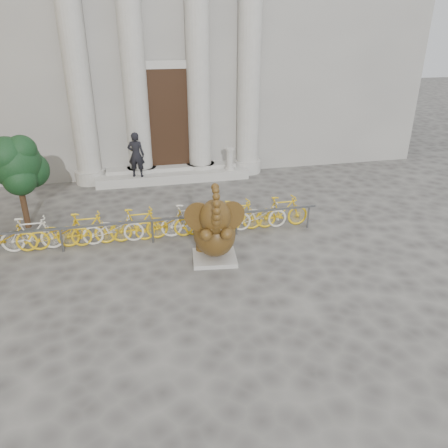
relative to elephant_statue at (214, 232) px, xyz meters
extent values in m
plane|color=#474442|center=(-0.31, -2.54, -0.83)|extent=(80.00, 80.00, 0.00)
cube|color=gray|center=(-0.31, 12.46, 5.17)|extent=(22.00, 10.00, 12.00)
cube|color=black|center=(-0.31, 7.38, 1.47)|extent=(2.40, 0.16, 4.00)
cylinder|color=#A8A59E|center=(-3.51, 7.26, 3.17)|extent=(0.90, 0.90, 8.00)
cylinder|color=#A8A59E|center=(-1.51, 7.26, 3.17)|extent=(0.90, 0.90, 8.00)
cylinder|color=#A8A59E|center=(0.89, 7.26, 3.17)|extent=(0.90, 0.90, 8.00)
cylinder|color=#A8A59E|center=(2.89, 7.26, 3.17)|extent=(0.90, 0.90, 8.00)
cube|color=#A8A59E|center=(-0.31, 6.86, -0.65)|extent=(6.00, 1.20, 0.36)
cube|color=#A8A59E|center=(0.00, 0.04, -0.77)|extent=(1.25, 1.16, 0.11)
ellipsoid|color=black|center=(0.03, 0.29, -0.37)|extent=(1.06, 1.02, 0.73)
ellipsoid|color=black|center=(0.01, 0.06, -0.05)|extent=(1.25, 1.49, 1.18)
cylinder|color=black|center=(-0.25, 0.47, -0.57)|extent=(0.38, 0.38, 0.30)
cylinder|color=black|center=(0.36, 0.40, -0.57)|extent=(0.38, 0.38, 0.30)
cylinder|color=black|center=(-0.30, -0.36, 0.17)|extent=(0.35, 0.71, 0.45)
cylinder|color=black|center=(0.20, -0.42, 0.17)|extent=(0.35, 0.71, 0.45)
ellipsoid|color=black|center=(-0.04, -0.35, 0.58)|extent=(0.86, 0.82, 0.91)
cylinder|color=black|center=(-0.41, -0.17, 0.54)|extent=(0.73, 0.38, 0.77)
cylinder|color=black|center=(0.36, -0.26, 0.54)|extent=(0.77, 0.20, 0.77)
cone|color=beige|center=(-0.21, -0.56, 0.40)|extent=(0.12, 0.27, 0.12)
cone|color=beige|center=(0.07, -0.59, 0.40)|extent=(0.17, 0.27, 0.12)
cube|color=slate|center=(-1.51, 1.41, -0.13)|extent=(9.85, 0.06, 0.06)
cylinder|color=slate|center=(-3.98, 1.41, -0.48)|extent=(0.06, 0.06, 0.70)
cylinder|color=slate|center=(-1.51, 1.41, -0.48)|extent=(0.06, 0.06, 0.70)
cylinder|color=slate|center=(0.95, 1.41, -0.48)|extent=(0.06, 0.06, 0.70)
cylinder|color=slate|center=(3.21, 1.41, -0.48)|extent=(0.06, 0.06, 0.70)
imported|color=yellow|center=(-5.48, 1.66, -0.33)|extent=(1.70, 0.50, 1.00)
imported|color=silver|center=(-4.76, 1.66, -0.33)|extent=(1.66, 0.47, 1.00)
imported|color=yellow|center=(-4.04, 1.66, -0.33)|extent=(1.70, 0.50, 1.00)
imported|color=yellow|center=(-3.32, 1.66, -0.33)|extent=(1.66, 0.47, 1.00)
imported|color=silver|center=(-2.60, 1.66, -0.33)|extent=(1.70, 0.50, 1.00)
imported|color=yellow|center=(-1.87, 1.66, -0.33)|extent=(1.66, 0.47, 1.00)
imported|color=yellow|center=(-1.15, 1.66, -0.33)|extent=(1.70, 0.50, 1.00)
imported|color=silver|center=(-0.43, 1.66, -0.33)|extent=(1.66, 0.47, 1.00)
imported|color=yellow|center=(0.29, 1.66, -0.33)|extent=(1.70, 0.50, 1.00)
imported|color=yellow|center=(1.01, 1.66, -0.33)|extent=(1.66, 0.47, 1.00)
imported|color=silver|center=(1.73, 1.66, -0.33)|extent=(1.70, 0.50, 1.00)
imported|color=yellow|center=(2.45, 1.66, -0.33)|extent=(1.66, 0.47, 1.00)
cylinder|color=#332114|center=(-5.20, 3.32, 0.05)|extent=(0.18, 0.18, 1.76)
sphere|color=black|center=(-5.20, 3.32, 1.22)|extent=(1.46, 1.46, 1.46)
sphere|color=black|center=(-4.86, 3.52, 0.93)|extent=(1.07, 1.07, 1.07)
sphere|color=black|center=(-5.50, 3.57, 1.03)|extent=(0.98, 0.98, 0.98)
sphere|color=black|center=(-5.11, 3.03, 0.83)|extent=(0.98, 0.98, 0.98)
sphere|color=black|center=(-5.35, 3.13, 1.51)|extent=(1.07, 1.07, 1.07)
sphere|color=black|center=(-4.96, 3.23, 1.61)|extent=(0.88, 0.88, 0.88)
imported|color=black|center=(-1.70, 6.51, 0.39)|extent=(0.71, 0.56, 1.72)
cylinder|color=#A8A59E|center=(1.97, 6.56, -0.41)|extent=(0.37, 0.37, 0.11)
cylinder|color=#A8A59E|center=(1.97, 6.56, -0.05)|extent=(0.26, 0.26, 0.84)
cylinder|color=#A8A59E|center=(1.97, 6.56, 0.40)|extent=(0.37, 0.37, 0.09)
camera|label=1|loc=(-1.99, -9.95, 4.88)|focal=35.00mm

